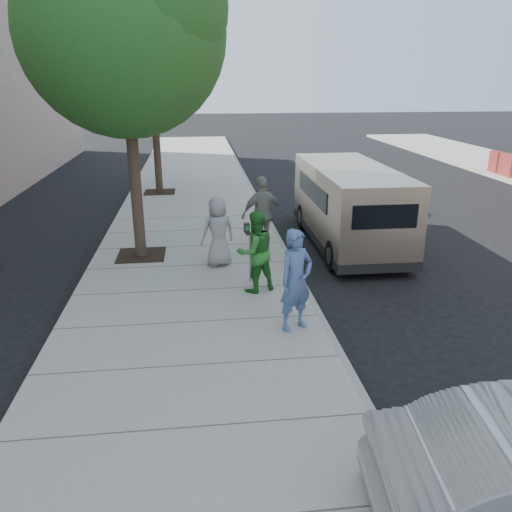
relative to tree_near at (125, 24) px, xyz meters
name	(u,v)px	position (x,y,z in m)	size (l,w,h in m)	color
ground	(239,294)	(2.25, -2.40, -5.55)	(120.00, 120.00, 0.00)	black
sidewalk	(192,293)	(1.25, -2.40, -5.47)	(5.00, 60.00, 0.15)	gray
curb_face	(304,288)	(3.69, -2.40, -5.47)	(0.12, 60.00, 0.16)	gray
tree_near	(125,24)	(0.00, 0.00, 0.00)	(4.62, 4.60, 7.53)	black
tree_far	(153,65)	(0.00, 7.60, -0.66)	(3.92, 3.80, 6.49)	black
parking_meter	(250,239)	(2.55, -2.06, -4.41)	(0.29, 0.14, 1.36)	gray
van	(348,204)	(5.55, 0.71, -4.39)	(2.05, 5.94, 2.19)	beige
person_officer	(296,280)	(3.10, -4.36, -4.47)	(0.68, 0.44, 1.85)	#456293
person_green_shirt	(255,252)	(2.59, -2.57, -4.53)	(0.84, 0.66, 1.74)	#287A28
person_gray_shirt	(218,232)	(1.90, -0.94, -4.56)	(0.82, 0.53, 1.68)	gray
person_striped_polo	(263,214)	(3.09, 0.03, -4.42)	(1.14, 0.48, 1.95)	gray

